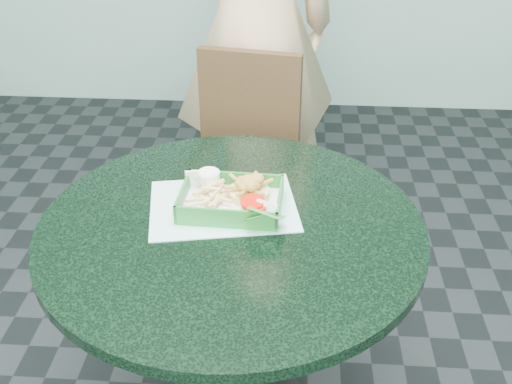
# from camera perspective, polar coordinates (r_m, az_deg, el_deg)

# --- Properties ---
(cafe_table) EXTENTS (0.95, 0.95, 0.75)m
(cafe_table) POSITION_cam_1_polar(r_m,az_deg,el_deg) (1.58, -2.22, -8.56)
(cafe_table) COLOR black
(cafe_table) RESTS_ON floor
(dining_chair) EXTENTS (0.37, 0.37, 0.93)m
(dining_chair) POSITION_cam_1_polar(r_m,az_deg,el_deg) (2.19, -0.76, 2.62)
(dining_chair) COLOR #553423
(dining_chair) RESTS_ON floor
(placemat) EXTENTS (0.41, 0.34, 0.00)m
(placemat) POSITION_cam_1_polar(r_m,az_deg,el_deg) (1.54, -3.13, -1.92)
(placemat) COLOR #99DACE
(placemat) RESTS_ON cafe_table
(food_basket) EXTENTS (0.25, 0.18, 0.05)m
(food_basket) POSITION_cam_1_polar(r_m,az_deg,el_deg) (1.52, -2.36, -1.68)
(food_basket) COLOR #1E7127
(food_basket) RESTS_ON placemat
(crab_sandwich) EXTENTS (0.11, 0.11, 0.07)m
(crab_sandwich) POSITION_cam_1_polar(r_m,az_deg,el_deg) (1.53, -0.74, 0.05)
(crab_sandwich) COLOR #D2BE6F
(crab_sandwich) RESTS_ON food_basket
(fries_pile) EXTENTS (0.10, 0.11, 0.04)m
(fries_pile) POSITION_cam_1_polar(r_m,az_deg,el_deg) (1.53, -4.52, -0.48)
(fries_pile) COLOR #EBC47C
(fries_pile) RESTS_ON food_basket
(sauce_ramekin) EXTENTS (0.06, 0.06, 0.03)m
(sauce_ramekin) POSITION_cam_1_polar(r_m,az_deg,el_deg) (1.56, -4.61, 0.81)
(sauce_ramekin) COLOR white
(sauce_ramekin) RESTS_ON food_basket
(garnish_cup) EXTENTS (0.10, 0.10, 0.04)m
(garnish_cup) POSITION_cam_1_polar(r_m,az_deg,el_deg) (1.45, 0.18, -2.36)
(garnish_cup) COLOR silver
(garnish_cup) RESTS_ON food_basket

